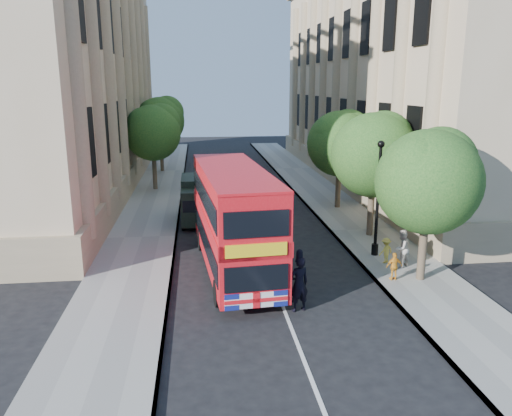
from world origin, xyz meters
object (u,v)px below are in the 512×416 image
object	(u,v)px
double_decker_bus	(234,217)
police_constable	(299,284)
lamp_post	(378,203)
box_van	(198,201)
woman_pedestrian	(402,248)

from	to	relation	value
double_decker_bus	police_constable	distance (m)	4.64
double_decker_bus	police_constable	bearing A→B (deg)	-69.15
lamp_post	box_van	world-z (taller)	lamp_post
box_van	woman_pedestrian	xyz separation A→B (m)	(8.46, -8.49, -0.30)
double_decker_bus	woman_pedestrian	xyz separation A→B (m)	(7.00, -0.60, -1.42)
double_decker_bus	box_van	xyz separation A→B (m)	(-1.46, 7.89, -1.12)
police_constable	box_van	bearing A→B (deg)	-91.71
box_van	lamp_post	bearing A→B (deg)	-41.31
double_decker_bus	police_constable	xyz separation A→B (m)	(1.92, -4.00, -1.36)
police_constable	woman_pedestrian	world-z (taller)	police_constable
police_constable	double_decker_bus	bearing A→B (deg)	-81.92
box_van	woman_pedestrian	distance (m)	11.99
box_van	woman_pedestrian	bearing A→B (deg)	-45.35
double_decker_bus	woman_pedestrian	distance (m)	7.16
police_constable	woman_pedestrian	bearing A→B (deg)	-163.81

